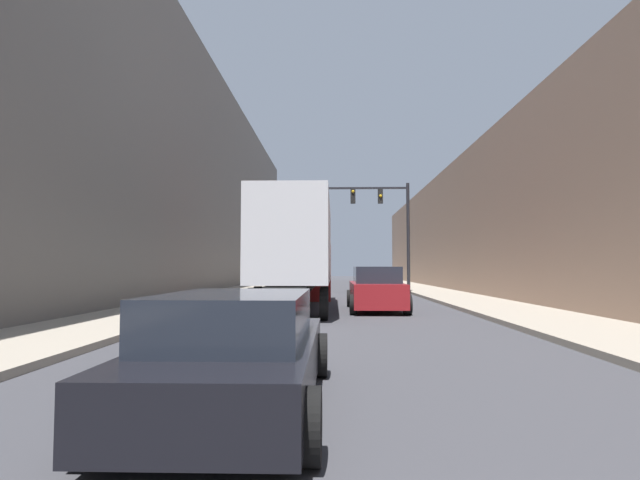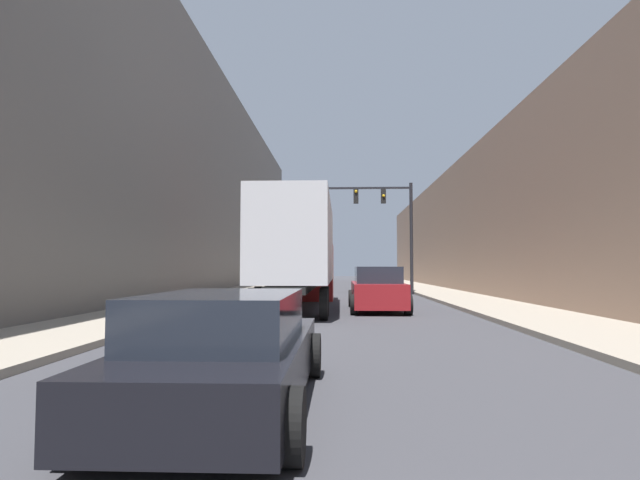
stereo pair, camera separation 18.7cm
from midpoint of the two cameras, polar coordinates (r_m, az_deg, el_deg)
The scene contains 8 objects.
sidewalk_right at distance 29.73m, azimuth 14.57°, elevation -6.07°, with size 3.30×80.00×0.15m.
sidewalk_left at distance 29.77m, azimuth -10.25°, elevation -6.12°, with size 3.30×80.00×0.15m.
building_right at distance 31.13m, azimuth 22.86°, elevation 2.17°, with size 6.00×80.00×8.79m.
building_left at distance 31.66m, azimuth -18.44°, elevation 7.98°, with size 6.00×80.00×15.34m.
semi_truck at distance 20.20m, azimuth -2.02°, elevation -1.22°, with size 2.52×12.02×4.14m.
sedan_car at distance 6.00m, azimuth -9.56°, elevation -12.53°, with size 2.01×4.63×1.33m.
suv_car at distance 19.11m, azimuth 6.83°, elevation -5.66°, with size 2.11×4.86×1.66m.
traffic_signal_gantry at distance 31.05m, azimuth 8.52°, elevation 2.45°, with size 5.18×0.35×6.86m.
Camera 2 is at (0.19, 0.98, 1.61)m, focal length 28.00 mm.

